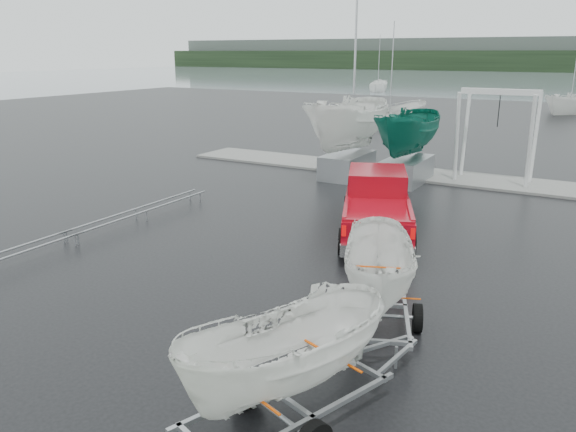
{
  "coord_description": "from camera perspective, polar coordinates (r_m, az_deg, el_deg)",
  "views": [
    {
      "loc": [
        4.81,
        -12.77,
        5.64
      ],
      "look_at": [
        -2.72,
        0.37,
        1.2
      ],
      "focal_mm": 35.0,
      "sensor_mm": 36.0,
      "label": 1
    }
  ],
  "objects": [
    {
      "name": "mast_rack_0",
      "position": [
        20.2,
        -14.71,
        0.62
      ],
      "size": [
        0.56,
        6.5,
        0.06
      ],
      "rotation": [
        0.0,
        0.0,
        1.57
      ],
      "color": "#999CA2",
      "rests_on": "ground"
    },
    {
      "name": "pickup_truck",
      "position": [
        18.14,
        9.0,
        1.37
      ],
      "size": [
        4.02,
        6.17,
        1.95
      ],
      "rotation": [
        0.0,
        0.0,
        0.38
      ],
      "color": "maroon",
      "rests_on": "ground"
    },
    {
      "name": "boat_hoist",
      "position": [
        26.29,
        20.52,
        8.84
      ],
      "size": [
        3.3,
        2.18,
        4.12
      ],
      "color": "silver",
      "rests_on": "ground"
    },
    {
      "name": "moored_boat_0",
      "position": [
        48.22,
        10.25,
        9.38
      ],
      "size": [
        3.71,
        3.72,
        11.47
      ],
      "rotation": [
        0.0,
        0.0,
        2.47
      ],
      "color": "white",
      "rests_on": "ground"
    },
    {
      "name": "trailer_hitched",
      "position": [
        11.57,
        9.66,
        0.05
      ],
      "size": [
        2.43,
        3.78,
        4.48
      ],
      "rotation": [
        0.0,
        0.0,
        0.38
      ],
      "color": "#999CA2",
      "rests_on": "ground"
    },
    {
      "name": "moored_boat_4",
      "position": [
        86.01,
        9.1,
        12.4
      ],
      "size": [
        3.0,
        3.04,
        11.28
      ],
      "rotation": [
        0.0,
        0.0,
        3.38
      ],
      "color": "white",
      "rests_on": "ground"
    },
    {
      "name": "keelboat_1",
      "position": [
        25.26,
        12.32,
        10.76
      ],
      "size": [
        2.13,
        3.2,
        6.77
      ],
      "color": "#999CA2",
      "rests_on": "ground"
    },
    {
      "name": "dock",
      "position": [
        26.8,
        18.86,
        3.42
      ],
      "size": [
        30.0,
        3.0,
        0.12
      ],
      "primitive_type": "cube",
      "color": "gray",
      "rests_on": "ground"
    },
    {
      "name": "ground_plane",
      "position": [
        14.76,
        8.54,
        -6.31
      ],
      "size": [
        120.0,
        120.0,
        0.0
      ],
      "primitive_type": "plane",
      "color": "black",
      "rests_on": "ground"
    },
    {
      "name": "moored_boat_1",
      "position": [
        60.77,
        26.66,
        9.33
      ],
      "size": [
        3.79,
        3.84,
        11.94
      ],
      "rotation": [
        0.0,
        0.0,
        5.95
      ],
      "color": "white",
      "rests_on": "ground"
    },
    {
      "name": "trailer_parked",
      "position": [
        8.18,
        0.03,
        -6.99
      ],
      "size": [
        2.34,
        3.79,
        4.4
      ],
      "rotation": [
        0.0,
        0.0,
        -0.35
      ],
      "color": "#999CA2",
      "rests_on": "ground"
    },
    {
      "name": "keelboat_0",
      "position": [
        26.0,
        6.3,
        12.88
      ],
      "size": [
        2.58,
        3.2,
        10.76
      ],
      "color": "#999CA2",
      "rests_on": "ground"
    }
  ]
}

